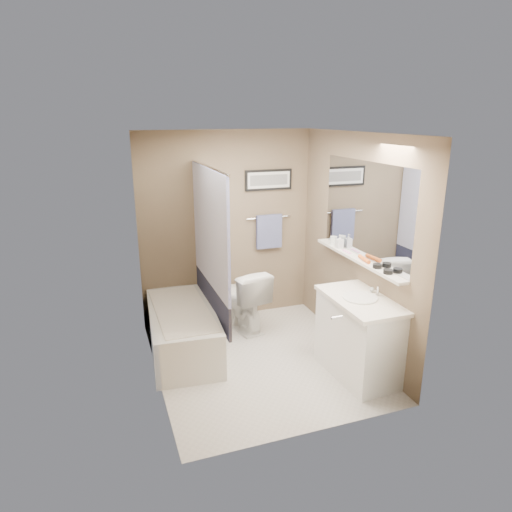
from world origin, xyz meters
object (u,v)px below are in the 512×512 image
object	(u,v)px
toilet	(242,299)
hair_brush_front	(364,259)
vanity	(359,338)
bathtub	(183,330)
glass_jar	(334,241)
candle_bowl_far	(377,266)
soap_bottle	(340,241)
candle_bowl_near	(388,272)

from	to	relation	value
toilet	hair_brush_front	bearing A→B (deg)	118.80
vanity	hair_brush_front	size ratio (longest dim) A/B	4.09
vanity	hair_brush_front	bearing A→B (deg)	54.25
bathtub	glass_jar	xyz separation A→B (m)	(1.79, -0.14, 0.92)
vanity	candle_bowl_far	size ratio (longest dim) A/B	10.00
hair_brush_front	bathtub	bearing A→B (deg)	156.17
vanity	soap_bottle	distance (m)	1.14
toilet	candle_bowl_far	distance (m)	1.83
glass_jar	candle_bowl_far	bearing A→B (deg)	-90.00
glass_jar	vanity	bearing A→B (deg)	-101.12
toilet	candle_bowl_near	size ratio (longest dim) A/B	8.73
candle_bowl_near	bathtub	bearing A→B (deg)	146.05
soap_bottle	glass_jar	bearing A→B (deg)	90.00
bathtub	candle_bowl_far	bearing A→B (deg)	-25.65
candle_bowl_near	soap_bottle	distance (m)	0.93
candle_bowl_far	hair_brush_front	bearing A→B (deg)	90.00
bathtub	glass_jar	bearing A→B (deg)	-0.14
bathtub	soap_bottle	size ratio (longest dim) A/B	9.77
bathtub	toilet	size ratio (longest dim) A/B	1.91
hair_brush_front	candle_bowl_far	bearing A→B (deg)	-90.00
toilet	soap_bottle	size ratio (longest dim) A/B	5.12
candle_bowl_far	vanity	bearing A→B (deg)	-164.36
vanity	candle_bowl_near	distance (m)	0.77
candle_bowl_near	glass_jar	world-z (taller)	glass_jar
glass_jar	soap_bottle	bearing A→B (deg)	-90.00
toilet	glass_jar	distance (m)	1.33
vanity	hair_brush_front	world-z (taller)	hair_brush_front
toilet	candle_bowl_far	xyz separation A→B (m)	(0.98, -1.35, 0.74)
toilet	vanity	size ratio (longest dim) A/B	0.87
bathtub	candle_bowl_near	size ratio (longest dim) A/B	16.67
candle_bowl_near	glass_jar	xyz separation A→B (m)	(0.00, 1.07, 0.03)
candle_bowl_near	candle_bowl_far	xyz separation A→B (m)	(0.00, 0.18, 0.00)
candle_bowl_far	glass_jar	size ratio (longest dim) A/B	0.90
hair_brush_front	glass_jar	world-z (taller)	glass_jar
hair_brush_front	glass_jar	distance (m)	0.65
bathtub	hair_brush_front	world-z (taller)	hair_brush_front
vanity	candle_bowl_far	world-z (taller)	candle_bowl_far
candle_bowl_near	glass_jar	bearing A→B (deg)	90.00
bathtub	toilet	world-z (taller)	toilet
toilet	vanity	bearing A→B (deg)	107.03
bathtub	candle_bowl_far	xyz separation A→B (m)	(1.79, -1.02, 0.89)
candle_bowl_near	hair_brush_front	bearing A→B (deg)	90.00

